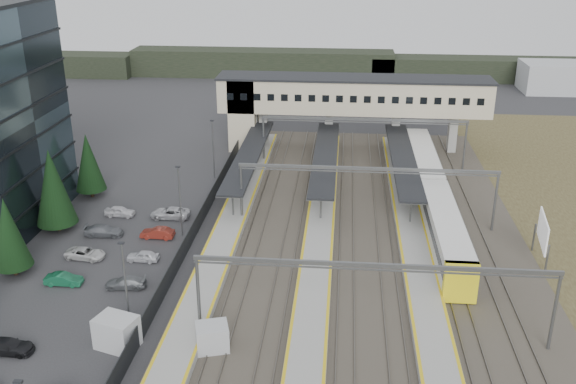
# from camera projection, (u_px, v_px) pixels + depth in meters

# --- Properties ---
(ground) EXTENTS (220.00, 220.00, 0.00)m
(ground) POSITION_uv_depth(u_px,v_px,m) (240.00, 285.00, 60.46)
(ground) COLOR #2B2B2D
(ground) RESTS_ON ground
(car_park) EXTENTS (10.48, 44.48, 1.28)m
(car_park) POSITION_uv_depth(u_px,v_px,m) (78.00, 297.00, 57.22)
(car_park) COLOR silver
(car_park) RESTS_ON ground
(lampposts) EXTENTS (0.50, 53.25, 8.07)m
(lampposts) POSITION_uv_depth(u_px,v_px,m) (157.00, 234.00, 60.66)
(lampposts) COLOR slate
(lampposts) RESTS_ON ground
(fence) EXTENTS (0.08, 90.00, 2.00)m
(fence) POSITION_uv_depth(u_px,v_px,m) (184.00, 248.00, 65.25)
(fence) COLOR #26282B
(fence) RESTS_ON ground
(relay_cabin_near) EXTENTS (3.71, 3.17, 2.63)m
(relay_cabin_near) POSITION_uv_depth(u_px,v_px,m) (117.00, 332.00, 50.98)
(relay_cabin_near) COLOR #AAACAF
(relay_cabin_near) RESTS_ON ground
(relay_cabin_far) EXTENTS (3.01, 2.73, 2.30)m
(relay_cabin_far) POSITION_uv_depth(u_px,v_px,m) (212.00, 338.00, 50.53)
(relay_cabin_far) COLOR #AAACAF
(relay_cabin_far) RESTS_ON ground
(rail_corridor) EXTENTS (34.00, 90.00, 0.92)m
(rail_corridor) POSITION_uv_depth(u_px,v_px,m) (340.00, 261.00, 64.18)
(rail_corridor) COLOR #38332B
(rail_corridor) RESTS_ON ground
(canopies) EXTENTS (23.10, 30.00, 3.28)m
(canopies) POSITION_uv_depth(u_px,v_px,m) (325.00, 156.00, 83.34)
(canopies) COLOR black
(canopies) RESTS_ON ground
(footbridge) EXTENTS (40.40, 6.40, 11.20)m
(footbridge) POSITION_uv_depth(u_px,v_px,m) (334.00, 98.00, 95.63)
(footbridge) COLOR beige
(footbridge) RESTS_ON ground
(gantries) EXTENTS (28.40, 62.28, 7.17)m
(gantries) POSITION_uv_depth(u_px,v_px,m) (370.00, 219.00, 59.98)
(gantries) COLOR slate
(gantries) RESTS_ON ground
(train) EXTENTS (3.03, 42.06, 3.81)m
(train) POSITION_uv_depth(u_px,v_px,m) (433.00, 195.00, 75.38)
(train) COLOR silver
(train) RESTS_ON ground
(billboard) EXTENTS (0.97, 5.77, 4.90)m
(billboard) POSITION_uv_depth(u_px,v_px,m) (543.00, 232.00, 63.46)
(billboard) COLOR slate
(billboard) RESTS_ON ground
(treeline_far) EXTENTS (170.00, 19.00, 7.00)m
(treeline_far) POSITION_uv_depth(u_px,v_px,m) (412.00, 68.00, 142.57)
(treeline_far) COLOR black
(treeline_far) RESTS_ON ground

